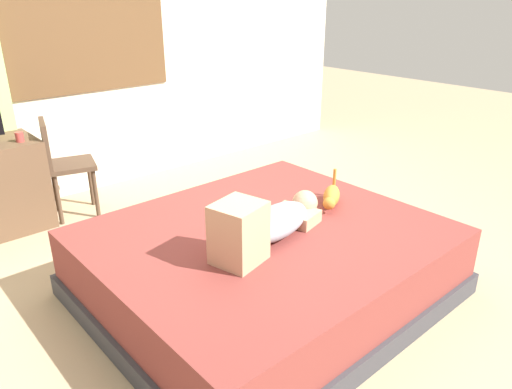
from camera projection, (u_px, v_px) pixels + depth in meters
The scene contains 7 objects.
ground_plane at pixel (274, 281), 3.30m from camera, with size 16.00×16.00×0.00m, color tan.
back_wall_with_window at pixel (91, 36), 4.45m from camera, with size 6.40×0.14×2.90m.
bed at pixel (265, 263), 3.09m from camera, with size 2.09×1.83×0.46m.
person_lying at pixel (268, 223), 2.83m from camera, with size 0.94×0.45×0.34m.
cat at pixel (331, 197), 3.31m from camera, with size 0.31×0.25×0.21m.
cup at pixel (20, 137), 3.78m from camera, with size 0.06×0.06×0.08m, color #B23D38.
chair_by_desk at pixel (61, 161), 4.08m from camera, with size 0.47×0.47×0.86m.
Camera 1 is at (-1.95, -2.03, 1.83)m, focal length 33.90 mm.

